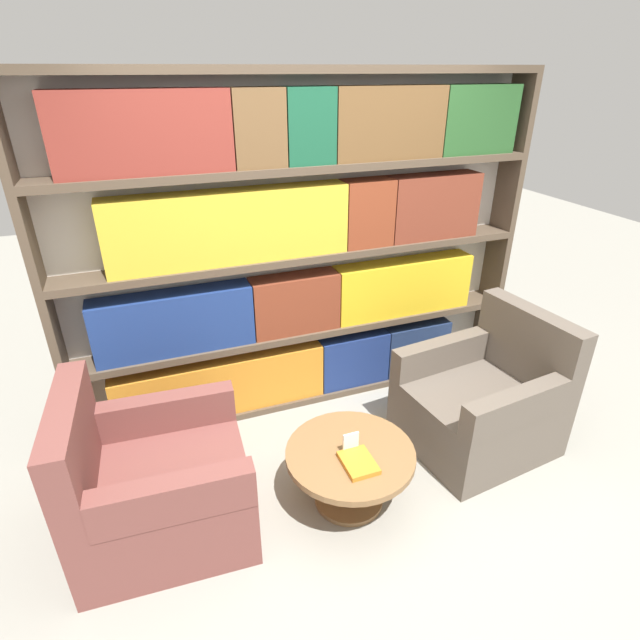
{
  "coord_description": "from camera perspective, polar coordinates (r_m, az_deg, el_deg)",
  "views": [
    {
      "loc": [
        -1.09,
        -1.86,
        2.37
      ],
      "look_at": [
        -0.13,
        0.66,
        1.0
      ],
      "focal_mm": 28.0,
      "sensor_mm": 36.0,
      "label": 1
    }
  ],
  "objects": [
    {
      "name": "ground_plane",
      "position": [
        3.2,
        6.86,
        -21.11
      ],
      "size": [
        14.0,
        14.0,
        0.0
      ],
      "primitive_type": "plane",
      "color": "gray"
    },
    {
      "name": "coffee_table",
      "position": [
        3.07,
        3.43,
        -16.26
      ],
      "size": [
        0.76,
        0.76,
        0.38
      ],
      "color": "brown",
      "rests_on": "ground_plane"
    },
    {
      "name": "stray_book",
      "position": [
        2.9,
        4.41,
        -15.96
      ],
      "size": [
        0.17,
        0.23,
        0.03
      ],
      "color": "orange",
      "rests_on": "coffee_table"
    },
    {
      "name": "armchair_right",
      "position": [
        3.65,
        18.12,
        -8.95
      ],
      "size": [
        1.0,
        0.91,
        0.94
      ],
      "rotation": [
        0.0,
        0.0,
        -1.46
      ],
      "color": "brown",
      "rests_on": "ground_plane"
    },
    {
      "name": "armchair_left",
      "position": [
        3.03,
        -18.33,
        -17.63
      ],
      "size": [
        0.96,
        0.87,
        0.94
      ],
      "rotation": [
        0.0,
        0.0,
        1.51
      ],
      "color": "brown",
      "rests_on": "ground_plane"
    },
    {
      "name": "bookshelf",
      "position": [
        3.56,
        -1.99,
        7.54
      ],
      "size": [
        3.39,
        0.3,
        2.39
      ],
      "color": "silver",
      "rests_on": "ground_plane"
    },
    {
      "name": "table_sign",
      "position": [
        2.96,
        3.52,
        -13.97
      ],
      "size": [
        0.09,
        0.06,
        0.13
      ],
      "color": "black",
      "rests_on": "coffee_table"
    }
  ]
}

